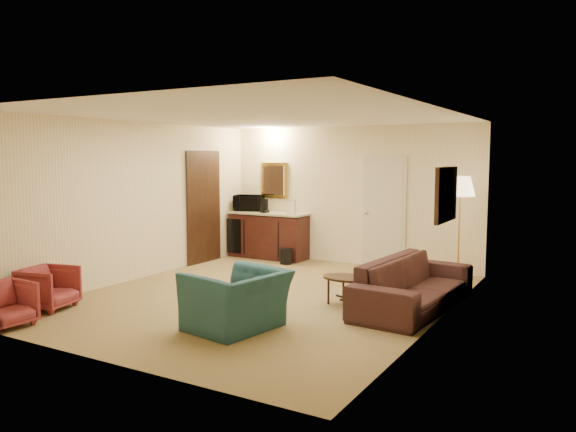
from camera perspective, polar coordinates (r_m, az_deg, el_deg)
name	(u,v)px	position (r m, az deg, el deg)	size (l,w,h in m)	color
ground	(265,297)	(8.24, -2.33, -8.19)	(6.00, 6.00, 0.00)	olive
room_walls	(286,177)	(8.70, -0.20, 4.01)	(5.02, 6.01, 2.61)	#F8EABA
wetbar_cabinet	(268,235)	(11.28, -2.02, -1.95)	(1.64, 0.58, 0.92)	#381711
sofa	(414,276)	(7.69, 12.68, -5.92)	(2.30, 0.67, 0.90)	black
teal_armchair	(237,290)	(6.65, -5.24, -7.53)	(1.07, 0.69, 0.93)	#215254
rose_chair_near	(48,286)	(8.17, -23.16, -6.53)	(0.61, 0.57, 0.63)	maroon
rose_chair_far	(4,303)	(7.53, -26.92, -7.86)	(0.58, 0.54, 0.60)	maroon
coffee_table	(348,291)	(7.73, 6.07, -7.62)	(0.71, 0.48, 0.41)	black
floor_lamp	(459,230)	(9.38, 17.00, -1.34)	(0.46, 0.46, 1.73)	#C98F43
waste_bin	(286,256)	(10.66, -0.19, -4.12)	(0.23, 0.23, 0.29)	black
microwave	(249,201)	(11.54, -3.94, 1.51)	(0.59, 0.32, 0.40)	black
coffee_maker	(265,206)	(11.15, -2.40, 1.05)	(0.15, 0.15, 0.28)	black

